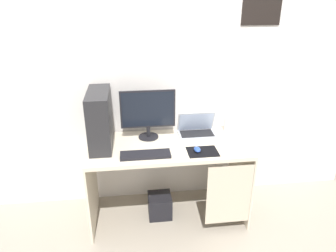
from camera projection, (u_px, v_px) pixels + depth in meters
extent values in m
plane|color=#9E9384|center=(168.00, 213.00, 3.11)|extent=(8.00, 8.00, 0.00)
cube|color=silver|center=(163.00, 76.00, 2.93)|extent=(4.00, 0.04, 2.60)
cube|color=black|center=(262.00, 10.00, 2.77)|extent=(0.36, 0.01, 0.26)
cube|color=beige|center=(168.00, 146.00, 2.81)|extent=(1.43, 0.65, 0.03)
cube|color=beige|center=(92.00, 187.00, 2.89)|extent=(0.02, 0.65, 0.73)
cube|color=beige|center=(240.00, 177.00, 3.05)|extent=(0.02, 0.65, 0.73)
cube|color=beige|center=(229.00, 195.00, 2.71)|extent=(0.40, 0.01, 0.58)
cube|color=#232326|center=(100.00, 119.00, 2.70)|extent=(0.18, 0.49, 0.49)
cylinder|color=black|center=(149.00, 137.00, 2.94)|extent=(0.19, 0.19, 0.01)
cylinder|color=black|center=(148.00, 131.00, 2.91)|extent=(0.04, 0.04, 0.10)
cube|color=black|center=(148.00, 109.00, 2.82)|extent=(0.50, 0.02, 0.35)
cube|color=black|center=(148.00, 109.00, 2.81)|extent=(0.47, 0.00, 0.32)
cube|color=#B7BCC6|center=(197.00, 135.00, 2.97)|extent=(0.35, 0.24, 0.01)
cube|color=black|center=(197.00, 133.00, 2.99)|extent=(0.31, 0.16, 0.00)
cube|color=#B7BCC6|center=(196.00, 121.00, 3.00)|extent=(0.35, 0.10, 0.21)
cube|color=#ADC1E5|center=(196.00, 122.00, 2.99)|extent=(0.33, 0.08, 0.19)
cylinder|color=white|center=(228.00, 124.00, 3.04)|extent=(0.07, 0.07, 0.15)
cube|color=black|center=(145.00, 155.00, 2.61)|extent=(0.42, 0.14, 0.02)
cube|color=black|center=(203.00, 152.00, 2.68)|extent=(0.26, 0.20, 0.00)
ellipsoid|color=#2D51B2|center=(197.00, 149.00, 2.67)|extent=(0.06, 0.10, 0.03)
cube|color=black|center=(160.00, 205.00, 3.05)|extent=(0.22, 0.22, 0.22)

